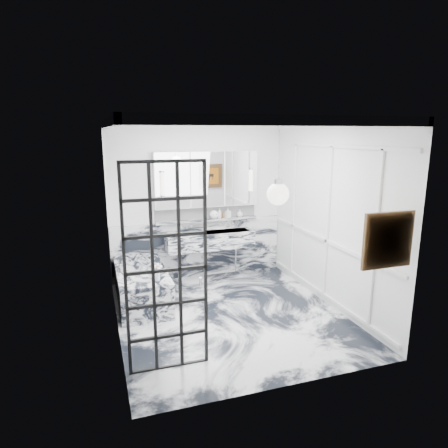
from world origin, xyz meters
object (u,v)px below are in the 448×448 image
object	(u,v)px
trough_sink	(210,240)
bathtub	(142,285)
mirror_cabinet	(207,179)
crittall_door	(166,270)

from	to	relation	value
trough_sink	bathtub	size ratio (longest dim) A/B	0.97
bathtub	mirror_cabinet	bearing A→B (deg)	32.06
mirror_cabinet	trough_sink	bearing A→B (deg)	-90.00
trough_sink	mirror_cabinet	distance (m)	1.10
trough_sink	bathtub	distance (m)	1.55
crittall_door	trough_sink	size ratio (longest dim) A/B	1.47
crittall_door	mirror_cabinet	xyz separation A→B (m)	(1.25, 2.78, 0.64)
mirror_cabinet	bathtub	bearing A→B (deg)	-147.94
crittall_door	bathtub	bearing A→B (deg)	92.80
crittall_door	trough_sink	bearing A→B (deg)	65.00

